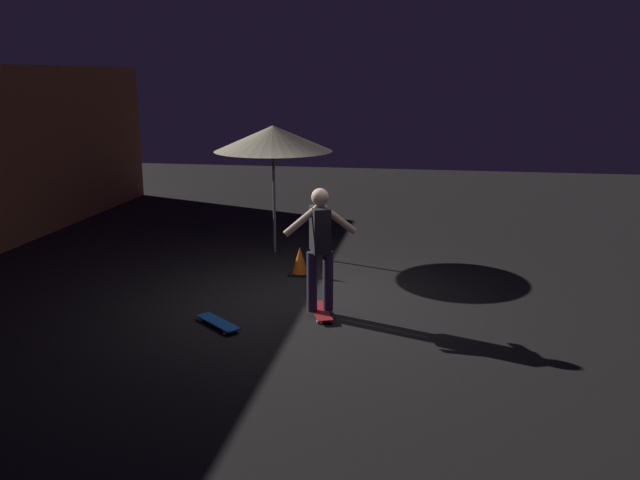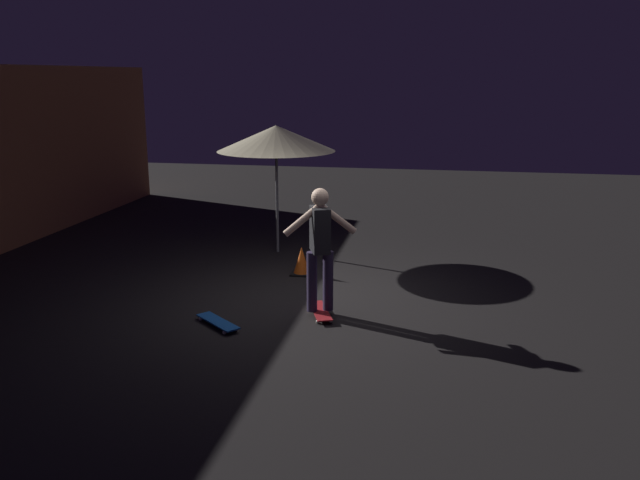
# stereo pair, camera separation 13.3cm
# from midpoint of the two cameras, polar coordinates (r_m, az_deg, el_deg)

# --- Properties ---
(ground_plane) EXTENTS (28.00, 28.00, 0.00)m
(ground_plane) POSITION_cam_midpoint_polar(r_m,az_deg,el_deg) (9.48, -1.43, -5.39)
(ground_plane) COLOR black
(patio_umbrella) EXTENTS (2.10, 2.10, 2.30)m
(patio_umbrella) POSITION_cam_midpoint_polar(r_m,az_deg,el_deg) (11.78, -4.40, 8.74)
(patio_umbrella) COLOR slate
(patio_umbrella) RESTS_ON ground_plane
(skateboard_ridden) EXTENTS (0.80, 0.47, 0.07)m
(skateboard_ridden) POSITION_cam_midpoint_polar(r_m,az_deg,el_deg) (8.97, -0.43, -6.17)
(skateboard_ridden) COLOR #AD1E23
(skateboard_ridden) RESTS_ON ground_plane
(skateboard_spare) EXTENTS (0.65, 0.73, 0.07)m
(skateboard_spare) POSITION_cam_midpoint_polar(r_m,az_deg,el_deg) (8.69, -9.24, -7.06)
(skateboard_spare) COLOR #1959B2
(skateboard_spare) RESTS_ON ground_plane
(skater) EXTENTS (0.44, 0.95, 1.67)m
(skater) POSITION_cam_midpoint_polar(r_m,az_deg,el_deg) (8.68, -0.44, -0.09)
(skater) COLOR #382D4C
(skater) RESTS_ON skateboard_ridden
(traffic_cone) EXTENTS (0.34, 0.34, 0.46)m
(traffic_cone) POSITION_cam_midpoint_polar(r_m,az_deg,el_deg) (10.71, -2.11, -1.91)
(traffic_cone) COLOR black
(traffic_cone) RESTS_ON ground_plane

